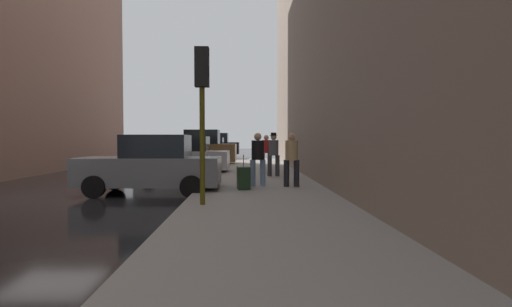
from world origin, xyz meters
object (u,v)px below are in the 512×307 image
(parked_bronze_suv, at_px, (200,149))
(parked_black_suv, at_px, (215,146))
(pedestrian_in_jeans, at_px, (258,156))
(pedestrian_in_tan_coat, at_px, (292,157))
(parked_red_hatchback, at_px, (209,150))
(traffic_light, at_px, (202,91))
(parked_gray_coupe, at_px, (152,166))
(parked_silver_sedan, at_px, (184,157))
(pedestrian_in_red_jacket, at_px, (266,151))
(pedestrian_with_beanie, at_px, (274,152))
(fire_hydrant, at_px, (215,173))
(rolling_suitcase, at_px, (243,178))

(parked_bronze_suv, distance_m, parked_black_suv, 12.97)
(pedestrian_in_jeans, distance_m, pedestrian_in_tan_coat, 1.09)
(parked_red_hatchback, distance_m, traffic_light, 22.46)
(parked_gray_coupe, relative_size, traffic_light, 1.17)
(parked_silver_sedan, distance_m, pedestrian_in_red_jacket, 3.88)
(parked_silver_sedan, xyz_separation_m, pedestrian_with_beanie, (4.00, -2.46, 0.29))
(parked_bronze_suv, height_order, pedestrian_with_beanie, parked_bronze_suv)
(parked_silver_sedan, xyz_separation_m, parked_black_suv, (-0.00, 19.38, 0.18))
(parked_bronze_suv, relative_size, fire_hydrant, 6.62)
(parked_bronze_suv, height_order, pedestrian_in_red_jacket, parked_bronze_suv)
(parked_black_suv, xyz_separation_m, pedestrian_in_red_jacket, (3.85, -18.98, 0.07))
(parked_red_hatchback, xyz_separation_m, pedestrian_in_red_jacket, (3.85, -12.40, 0.26))
(rolling_suitcase, bearing_deg, pedestrian_with_beanie, 73.95)
(parked_black_suv, xyz_separation_m, traffic_light, (1.85, -28.88, 1.73))
(parked_bronze_suv, bearing_deg, parked_black_suv, 90.00)
(parked_red_hatchback, bearing_deg, parked_gray_coupe, -90.00)
(pedestrian_with_beanie, bearing_deg, pedestrian_in_red_jacket, 93.02)
(parked_bronze_suv, relative_size, parked_red_hatchback, 1.10)
(pedestrian_in_red_jacket, bearing_deg, fire_hydrant, -110.43)
(traffic_light, bearing_deg, fire_hydrant, 90.65)
(parked_red_hatchback, relative_size, pedestrian_in_red_jacket, 2.48)
(fire_hydrant, bearing_deg, parked_silver_sedan, 109.51)
(traffic_light, xyz_separation_m, pedestrian_in_jeans, (1.39, 3.62, -1.65))
(parked_red_hatchback, distance_m, rolling_suitcase, 19.67)
(parked_gray_coupe, xyz_separation_m, traffic_light, (1.85, -3.00, 1.91))
(fire_hydrant, bearing_deg, parked_red_hatchback, 95.76)
(traffic_light, relative_size, pedestrian_with_beanie, 2.03)
(pedestrian_in_tan_coat, xyz_separation_m, rolling_suitcase, (-1.52, -0.58, -0.61))
(traffic_light, distance_m, pedestrian_with_beanie, 7.54)
(parked_silver_sedan, height_order, traffic_light, traffic_light)
(parked_gray_coupe, xyz_separation_m, parked_black_suv, (-0.00, 25.89, 0.18))
(pedestrian_in_red_jacket, bearing_deg, parked_gray_coupe, -119.12)
(pedestrian_in_jeans, relative_size, pedestrian_with_beanie, 0.96)
(pedestrian_in_jeans, relative_size, pedestrian_in_tan_coat, 1.00)
(parked_red_hatchback, xyz_separation_m, pedestrian_in_jeans, (3.24, -18.68, 0.26))
(parked_bronze_suv, bearing_deg, parked_red_hatchback, 90.00)
(parked_red_hatchback, height_order, pedestrian_in_tan_coat, pedestrian_in_tan_coat)
(fire_hydrant, bearing_deg, pedestrian_in_tan_coat, -21.87)
(rolling_suitcase, bearing_deg, parked_red_hatchback, 98.14)
(pedestrian_in_red_jacket, height_order, pedestrian_in_tan_coat, same)
(pedestrian_in_red_jacket, distance_m, pedestrian_in_tan_coat, 6.51)
(fire_hydrant, relative_size, rolling_suitcase, 0.68)
(parked_red_hatchback, height_order, parked_black_suv, parked_black_suv)
(pedestrian_in_tan_coat, bearing_deg, parked_silver_sedan, 125.26)
(parked_gray_coupe, bearing_deg, parked_bronze_suv, 90.00)
(fire_hydrant, height_order, traffic_light, traffic_light)
(parked_black_suv, height_order, pedestrian_in_red_jacket, parked_black_suv)
(rolling_suitcase, bearing_deg, parked_bronze_suv, 102.02)
(fire_hydrant, height_order, pedestrian_in_red_jacket, pedestrian_in_red_jacket)
(parked_silver_sedan, xyz_separation_m, rolling_suitcase, (2.79, -6.67, -0.36))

